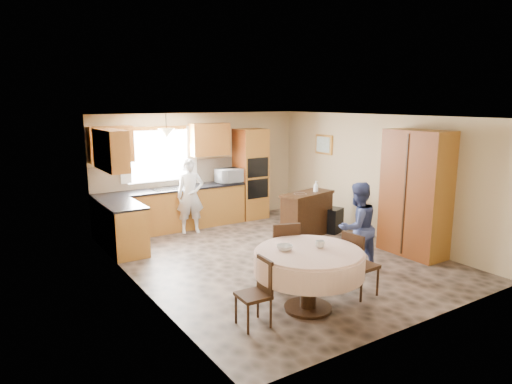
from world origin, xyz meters
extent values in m
cube|color=#715C4F|center=(0.00, 0.00, 0.00)|extent=(5.00, 6.00, 0.01)
cube|color=white|center=(0.00, 0.00, 2.50)|extent=(5.00, 6.00, 0.01)
cube|color=tan|center=(0.00, 3.00, 1.25)|extent=(5.00, 0.02, 2.50)
cube|color=tan|center=(0.00, -3.00, 1.25)|extent=(5.00, 0.02, 2.50)
cube|color=tan|center=(-2.50, 0.00, 1.25)|extent=(0.02, 6.00, 2.50)
cube|color=tan|center=(2.50, 0.00, 1.25)|extent=(0.02, 6.00, 2.50)
cube|color=white|center=(-1.00, 2.98, 1.60)|extent=(1.40, 0.03, 1.10)
cube|color=white|center=(-1.75, 2.93, 1.65)|extent=(0.22, 0.02, 1.15)
cube|color=white|center=(-0.25, 2.93, 1.65)|extent=(0.22, 0.02, 1.15)
cube|color=gold|center=(-0.85, 2.70, 0.44)|extent=(3.30, 0.60, 0.88)
cube|color=black|center=(-0.85, 2.70, 0.90)|extent=(3.30, 0.64, 0.04)
cube|color=gold|center=(-2.20, 1.80, 0.44)|extent=(0.60, 1.20, 0.88)
cube|color=black|center=(-2.20, 1.80, 0.90)|extent=(0.64, 1.20, 0.04)
cube|color=beige|center=(-0.85, 2.99, 1.18)|extent=(3.30, 0.02, 0.55)
cube|color=#C37D30|center=(-2.05, 2.83, 1.91)|extent=(0.85, 0.33, 0.72)
cube|color=#C37D30|center=(0.15, 2.83, 1.91)|extent=(0.90, 0.33, 0.72)
cube|color=#C37D30|center=(-2.33, 1.80, 1.91)|extent=(0.33, 1.20, 0.72)
cube|color=gold|center=(1.15, 2.69, 1.06)|extent=(0.66, 0.62, 2.12)
cube|color=black|center=(1.15, 2.38, 1.25)|extent=(0.56, 0.01, 0.45)
cube|color=black|center=(1.15, 2.38, 0.75)|extent=(0.56, 0.01, 0.45)
cone|color=beige|center=(-1.00, 2.50, 2.12)|extent=(0.36, 0.36, 0.18)
cube|color=#37220F|center=(1.31, 0.76, 0.43)|extent=(1.28, 0.74, 0.86)
cube|color=black|center=(1.94, 0.63, 0.26)|extent=(0.45, 0.39, 0.53)
cube|color=gold|center=(2.22, -1.18, 1.13)|extent=(0.59, 1.19, 2.26)
cylinder|color=#37220F|center=(-0.84, -1.92, 0.38)|extent=(0.22, 0.22, 0.77)
cylinder|color=#37220F|center=(-0.84, -1.92, 0.02)|extent=(0.65, 0.65, 0.04)
cylinder|color=beige|center=(-0.84, -1.92, 0.81)|extent=(1.40, 1.40, 0.05)
cylinder|color=beige|center=(-0.84, -1.92, 0.66)|extent=(1.46, 1.46, 0.30)
cube|color=#37220F|center=(-1.71, -1.91, 0.40)|extent=(0.39, 0.39, 0.04)
cube|color=#37220F|center=(-1.54, -1.92, 0.64)|extent=(0.05, 0.36, 0.44)
cylinder|color=#37220F|center=(-1.87, -2.07, 0.19)|extent=(0.03, 0.03, 0.38)
cylinder|color=#37220F|center=(-1.55, -2.07, 0.19)|extent=(0.03, 0.03, 0.38)
cylinder|color=#37220F|center=(-1.87, -1.75, 0.19)|extent=(0.03, 0.03, 0.38)
cylinder|color=#37220F|center=(-1.55, -1.75, 0.19)|extent=(0.03, 0.03, 0.38)
cube|color=#37220F|center=(-0.63, -1.04, 0.47)|extent=(0.56, 0.56, 0.05)
cube|color=#37220F|center=(-0.69, -1.23, 0.75)|extent=(0.41, 0.18, 0.52)
cylinder|color=#37220F|center=(-0.82, -1.23, 0.22)|extent=(0.04, 0.04, 0.45)
cylinder|color=#37220F|center=(-0.44, -1.23, 0.22)|extent=(0.04, 0.04, 0.45)
cylinder|color=#37220F|center=(-0.82, -0.86, 0.22)|extent=(0.04, 0.04, 0.45)
cylinder|color=#37220F|center=(-0.44, -0.86, 0.22)|extent=(0.04, 0.04, 0.45)
cube|color=#37220F|center=(0.09, -1.96, 0.44)|extent=(0.44, 0.44, 0.05)
cube|color=#37220F|center=(-0.10, -1.97, 0.71)|extent=(0.06, 0.39, 0.49)
cylinder|color=#37220F|center=(-0.09, -2.14, 0.21)|extent=(0.04, 0.04, 0.42)
cylinder|color=#37220F|center=(0.26, -2.14, 0.21)|extent=(0.04, 0.04, 0.42)
cylinder|color=#37220F|center=(-0.09, -1.78, 0.21)|extent=(0.04, 0.04, 0.42)
cylinder|color=#37220F|center=(0.26, -1.78, 0.21)|extent=(0.04, 0.04, 0.42)
cube|color=gold|center=(2.47, 1.62, 1.77)|extent=(0.05, 0.54, 0.44)
cube|color=#ADBFCB|center=(2.44, 1.62, 1.77)|extent=(0.01, 0.44, 0.35)
imported|color=silver|center=(0.54, 2.65, 1.08)|extent=(0.58, 0.40, 0.32)
imported|color=silver|center=(-0.60, 2.30, 0.79)|extent=(0.66, 0.52, 1.59)
imported|color=navy|center=(0.73, -1.24, 0.74)|extent=(0.74, 0.58, 1.49)
imported|color=#B2B2B2|center=(1.12, 0.76, 0.89)|extent=(0.31, 0.31, 0.06)
imported|color=silver|center=(1.53, 0.76, 1.00)|extent=(0.14, 0.14, 0.28)
imported|color=#B2B2B2|center=(-0.66, -1.93, 0.88)|extent=(0.17, 0.17, 0.10)
imported|color=#B2B2B2|center=(-1.11, -1.75, 0.87)|extent=(0.23, 0.23, 0.07)
camera|label=1|loc=(-4.53, -6.36, 2.76)|focal=32.00mm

